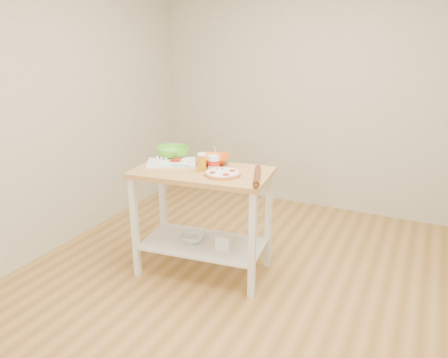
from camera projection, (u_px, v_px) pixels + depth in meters
room_shell at (249, 129)px, 2.82m from camera, size 4.04×4.54×2.74m
prep_island at (203, 200)px, 3.56m from camera, size 1.14×0.71×0.90m
pizza at (223, 173)px, 3.35m from camera, size 0.28×0.28×0.04m
cutting_board at (171, 162)px, 3.67m from camera, size 0.50×0.46×0.04m
spatula at (180, 165)px, 3.55m from camera, size 0.15×0.06×0.01m
knife at (174, 157)px, 3.79m from camera, size 0.25×0.14×0.01m
orange_bowl at (213, 160)px, 3.65m from camera, size 0.35×0.35×0.07m
green_bowl at (173, 152)px, 3.83m from camera, size 0.34×0.34×0.09m
beer_pint at (202, 162)px, 3.44m from camera, size 0.07×0.07×0.14m
yogurt_tub at (214, 163)px, 3.48m from camera, size 0.09×0.09×0.20m
rolling_pin at (257, 176)px, 3.26m from camera, size 0.18×0.39×0.05m
shelf_glass_bowl at (193, 238)px, 3.70m from camera, size 0.25×0.25×0.06m
shelf_bin at (224, 241)px, 3.58m from camera, size 0.13×0.13×0.12m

